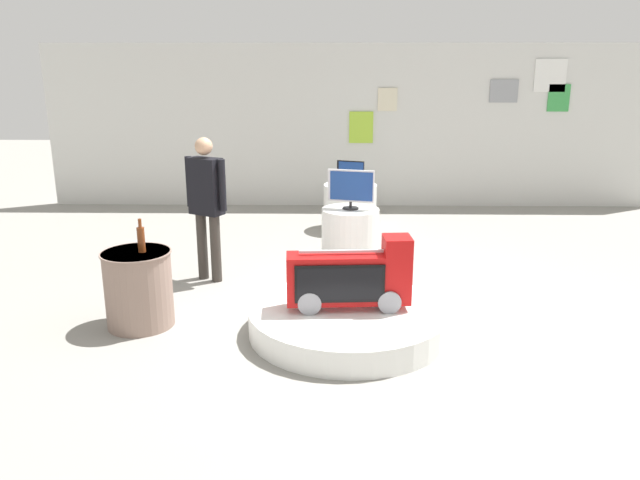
# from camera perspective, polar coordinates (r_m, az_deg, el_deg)

# --- Properties ---
(ground_plane) EXTENTS (30.00, 30.00, 0.00)m
(ground_plane) POSITION_cam_1_polar(r_m,az_deg,el_deg) (6.21, 4.89, -7.40)
(ground_plane) COLOR gray
(back_wall_display) EXTENTS (10.84, 0.13, 2.81)m
(back_wall_display) POSITION_cam_1_polar(r_m,az_deg,el_deg) (10.98, 3.39, 10.48)
(back_wall_display) COLOR silver
(back_wall_display) RESTS_ON ground
(main_display_pedestal) EXTENTS (1.88, 1.88, 0.25)m
(main_display_pedestal) POSITION_cam_1_polar(r_m,az_deg,el_deg) (5.88, 2.60, -7.44)
(main_display_pedestal) COLOR white
(main_display_pedestal) RESTS_ON ground
(novelty_firetruck_tv) EXTENTS (1.16, 0.40, 0.69)m
(novelty_firetruck_tv) POSITION_cam_1_polar(r_m,az_deg,el_deg) (5.72, 2.88, -3.67)
(novelty_firetruck_tv) COLOR gray
(novelty_firetruck_tv) RESTS_ON main_display_pedestal
(display_pedestal_left_rear) EXTENTS (0.73, 0.73, 0.70)m
(display_pedestal_left_rear) POSITION_cam_1_polar(r_m,az_deg,el_deg) (7.89, 2.82, 0.44)
(display_pedestal_left_rear) COLOR white
(display_pedestal_left_rear) RESTS_ON ground
(tv_on_left_rear) EXTENTS (0.58, 0.21, 0.50)m
(tv_on_left_rear) POSITION_cam_1_polar(r_m,az_deg,el_deg) (7.74, 2.89, 4.88)
(tv_on_left_rear) COLOR black
(tv_on_left_rear) RESTS_ON display_pedestal_left_rear
(display_pedestal_center_rear) EXTENTS (0.81, 0.81, 0.70)m
(display_pedestal_center_rear) POSITION_cam_1_polar(r_m,az_deg,el_deg) (9.48, 2.80, 3.09)
(display_pedestal_center_rear) COLOR white
(display_pedestal_center_rear) RESTS_ON ground
(tv_on_center_rear) EXTENTS (0.41, 0.20, 0.36)m
(tv_on_center_rear) POSITION_cam_1_polar(r_m,az_deg,el_deg) (9.36, 2.85, 6.35)
(tv_on_center_rear) COLOR black
(tv_on_center_rear) RESTS_ON display_pedestal_center_rear
(side_table_round) EXTENTS (0.67, 0.67, 0.75)m
(side_table_round) POSITION_cam_1_polar(r_m,az_deg,el_deg) (6.20, -16.47, -4.30)
(side_table_round) COLOR gray
(side_table_round) RESTS_ON ground
(bottle_on_side_table) EXTENTS (0.07, 0.07, 0.32)m
(bottle_on_side_table) POSITION_cam_1_polar(r_m,az_deg,el_deg) (6.03, -16.27, 0.12)
(bottle_on_side_table) COLOR brown
(bottle_on_side_table) RESTS_ON side_table_round
(shopper_browsing_near_truck) EXTENTS (0.50, 0.36, 1.68)m
(shopper_browsing_near_truck) POSITION_cam_1_polar(r_m,az_deg,el_deg) (7.16, -10.50, 3.78)
(shopper_browsing_near_truck) COLOR #38332D
(shopper_browsing_near_truck) RESTS_ON ground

